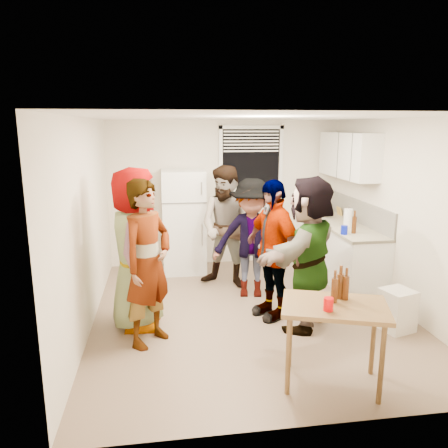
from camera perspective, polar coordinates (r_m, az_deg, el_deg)
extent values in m
cube|color=white|center=(7.29, -5.30, 0.34)|extent=(0.70, 0.70, 1.70)
cube|color=white|center=(7.25, 14.88, -3.53)|extent=(0.60, 2.20, 0.86)
cube|color=#BBB294|center=(7.14, 15.09, -0.06)|extent=(0.64, 2.22, 0.04)
cube|color=#ADA89F|center=(7.22, 17.26, 1.57)|extent=(0.03, 2.20, 0.36)
cube|color=white|center=(7.22, 15.90, 8.63)|extent=(0.34, 1.60, 0.70)
cylinder|color=white|center=(6.88, 15.83, -0.39)|extent=(0.13, 0.13, 0.28)
cylinder|color=black|center=(7.84, 13.26, 1.30)|extent=(0.08, 0.08, 0.30)
cylinder|color=#47230C|center=(6.51, 16.56, -1.17)|extent=(0.06, 0.06, 0.25)
cylinder|color=#0916AF|center=(6.41, 15.40, -1.30)|extent=(0.10, 0.10, 0.13)
cube|color=gold|center=(7.77, 14.81, 1.65)|extent=(0.02, 0.17, 0.14)
cube|color=silver|center=(5.70, 21.63, -10.41)|extent=(0.42, 0.42, 0.50)
cylinder|color=#47230C|center=(4.33, 14.81, -9.36)|extent=(0.06, 0.06, 0.24)
cylinder|color=#C60607|center=(4.04, 13.43, -10.92)|extent=(0.09, 0.09, 0.12)
imported|color=#9C9C9C|center=(5.63, -11.06, -12.79)|extent=(2.05, 1.19, 0.62)
imported|color=#141933|center=(5.22, -9.53, -14.87)|extent=(1.86, 1.72, 0.44)
imported|color=brown|center=(6.80, 0.49, -7.99)|extent=(1.71, 2.04, 0.70)
imported|color=#3D3D43|center=(6.44, 3.51, -9.21)|extent=(1.39, 1.87, 0.63)
imported|color=black|center=(5.81, 6.11, -11.77)|extent=(2.03, 1.61, 0.43)
imported|color=#DC8740|center=(5.61, 10.63, -12.86)|extent=(2.52, 2.51, 0.55)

